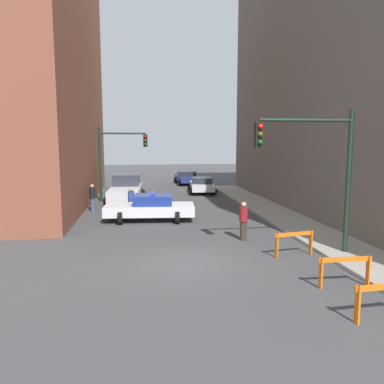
{
  "coord_description": "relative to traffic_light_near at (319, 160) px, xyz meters",
  "views": [
    {
      "loc": [
        -1.59,
        -12.53,
        4.13
      ],
      "look_at": [
        1.12,
        7.02,
        1.54
      ],
      "focal_mm": 35.0,
      "sensor_mm": 36.0,
      "label": 1
    }
  ],
  "objects": [
    {
      "name": "ground_plane",
      "position": [
        -4.73,
        -0.08,
        -3.53
      ],
      "size": [
        120.0,
        120.0,
        0.0
      ],
      "primitive_type": "plane",
      "color": "#424244"
    },
    {
      "name": "sidewalk_right",
      "position": [
        1.47,
        -0.08,
        -3.47
      ],
      "size": [
        2.4,
        44.0,
        0.12
      ],
      "color": "#9E998E",
      "rests_on": "ground_plane"
    },
    {
      "name": "traffic_light_near",
      "position": [
        0.0,
        0.0,
        0.0
      ],
      "size": [
        3.64,
        0.35,
        5.2
      ],
      "color": "black",
      "rests_on": "sidewalk_right"
    },
    {
      "name": "traffic_light_far",
      "position": [
        -8.03,
        14.44,
        -0.13
      ],
      "size": [
        3.44,
        0.35,
        5.2
      ],
      "color": "black",
      "rests_on": "ground_plane"
    },
    {
      "name": "police_car",
      "position": [
        -5.82,
        7.15,
        -2.81
      ],
      "size": [
        4.83,
        2.59,
        1.52
      ],
      "rotation": [
        0.0,
        0.0,
        1.49
      ],
      "color": "white",
      "rests_on": "ground_plane"
    },
    {
      "name": "white_truck",
      "position": [
        -7.35,
        13.64,
        -2.62
      ],
      "size": [
        2.8,
        5.48,
        1.9
      ],
      "rotation": [
        0.0,
        0.0,
        -0.04
      ],
      "color": "silver",
      "rests_on": "ground_plane"
    },
    {
      "name": "parked_car_near",
      "position": [
        -1.28,
        17.88,
        -2.86
      ],
      "size": [
        2.52,
        4.44,
        1.31
      ],
      "rotation": [
        0.0,
        0.0,
        -0.09
      ],
      "color": "silver",
      "rests_on": "ground_plane"
    },
    {
      "name": "parked_car_mid",
      "position": [
        -1.72,
        24.62,
        -2.86
      ],
      "size": [
        2.41,
        4.38,
        1.31
      ],
      "rotation": [
        0.0,
        0.0,
        0.05
      ],
      "color": "navy",
      "rests_on": "ground_plane"
    },
    {
      "name": "pedestrian_crossing",
      "position": [
        -6.86,
        8.49,
        -2.67
      ],
      "size": [
        0.47,
        0.47,
        1.66
      ],
      "rotation": [
        0.0,
        0.0,
        1.96
      ],
      "color": "#382D23",
      "rests_on": "ground_plane"
    },
    {
      "name": "pedestrian_corner",
      "position": [
        -9.22,
        10.41,
        -2.67
      ],
      "size": [
        0.39,
        0.39,
        1.66
      ],
      "rotation": [
        0.0,
        0.0,
        1.49
      ],
      "color": "#474C66",
      "rests_on": "ground_plane"
    },
    {
      "name": "pedestrian_sidewalk",
      "position": [
        -2.01,
        2.53,
        -2.67
      ],
      "size": [
        0.38,
        0.38,
        1.66
      ],
      "rotation": [
        0.0,
        0.0,
        6.24
      ],
      "color": "#382D23",
      "rests_on": "ground_plane"
    },
    {
      "name": "barrier_mid",
      "position": [
        -0.56,
        -2.97,
        -2.91
      ],
      "size": [
        1.6,
        0.18,
        0.9
      ],
      "rotation": [
        0.0,
        0.0,
        -0.01
      ],
      "color": "orange",
      "rests_on": "ground_plane"
    },
    {
      "name": "barrier_back",
      "position": [
        -0.79,
        0.08,
        -2.91
      ],
      "size": [
        1.58,
        0.42,
        0.9
      ],
      "rotation": [
        0.0,
        0.0,
        0.17
      ],
      "color": "orange",
      "rests_on": "ground_plane"
    }
  ]
}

